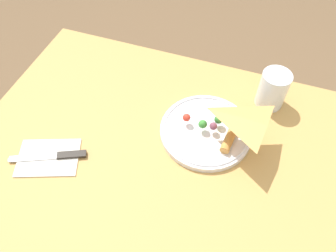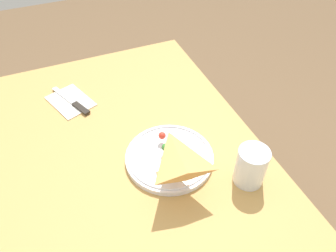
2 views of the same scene
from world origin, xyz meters
name	(u,v)px [view 1 (image 1 of 2)]	position (x,y,z in m)	size (l,w,h in m)	color
ground_plane	(193,251)	(0.00, 0.00, 0.00)	(6.00, 6.00, 0.00)	brown
dining_table	(206,184)	(0.00, 0.00, 0.64)	(1.27, 0.73, 0.74)	tan
plate_pizza	(206,130)	(0.04, -0.09, 0.76)	(0.25, 0.25, 0.05)	white
milk_glass	(272,90)	(-0.10, -0.26, 0.79)	(0.08, 0.08, 0.11)	white
napkin_folded	(48,157)	(0.40, 0.12, 0.74)	(0.18, 0.16, 0.00)	white
butter_knife	(52,156)	(0.39, 0.11, 0.75)	(0.19, 0.10, 0.01)	black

